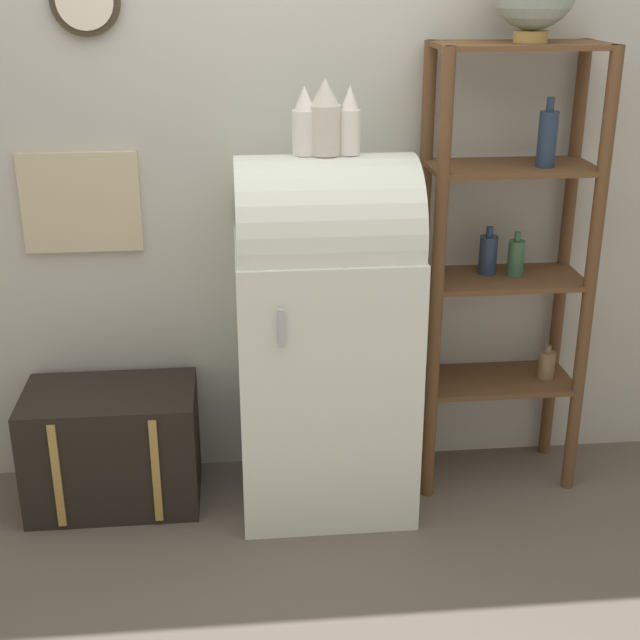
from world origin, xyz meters
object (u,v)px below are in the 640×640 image
vase_right (350,122)px  vase_left (305,123)px  refrigerator (325,331)px  suitcase_trunk (113,446)px  vase_center (326,119)px

vase_right → vase_left: bearing=175.7°
refrigerator → vase_left: 0.78m
vase_left → vase_right: bearing=-4.3°
refrigerator → vase_right: bearing=0.8°
suitcase_trunk → vase_left: 1.48m
suitcase_trunk → vase_left: bearing=-2.6°
suitcase_trunk → vase_center: bearing=-2.5°
suitcase_trunk → vase_center: size_ratio=2.51×
refrigerator → vase_left: size_ratio=5.84×
vase_left → vase_center: bearing=-1.6°
refrigerator → suitcase_trunk: 0.97m
vase_center → refrigerator: bearing=-102.8°
vase_left → suitcase_trunk: bearing=177.4°
suitcase_trunk → vase_right: vase_right is taller
vase_left → vase_right: vase_right is taller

